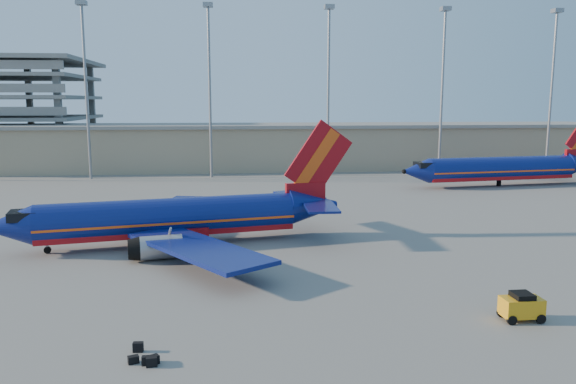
% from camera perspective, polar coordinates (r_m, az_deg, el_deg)
% --- Properties ---
extents(ground, '(220.00, 220.00, 0.00)m').
position_cam_1_polar(ground, '(51.33, -3.97, -5.23)').
color(ground, slate).
rests_on(ground, ground).
extents(terminal_building, '(122.00, 16.00, 8.50)m').
position_cam_1_polar(terminal_building, '(108.63, 0.37, 4.72)').
color(terminal_building, gray).
rests_on(terminal_building, ground).
extents(light_mast_row, '(101.60, 1.60, 28.65)m').
position_cam_1_polar(light_mast_row, '(96.03, -1.89, 12.04)').
color(light_mast_row, gray).
rests_on(light_mast_row, ground).
extents(aircraft_main, '(32.41, 30.88, 11.07)m').
position_cam_1_polar(aircraft_main, '(51.45, -11.10, -2.65)').
color(aircraft_main, navy).
rests_on(aircraft_main, ground).
extents(aircraft_second, '(34.41, 13.33, 11.68)m').
position_cam_1_polar(aircraft_second, '(91.88, 21.17, 2.26)').
color(aircraft_second, navy).
rests_on(aircraft_second, ground).
extents(baggage_tug, '(2.36, 1.45, 1.68)m').
position_cam_1_polar(baggage_tug, '(36.33, 22.64, -10.65)').
color(baggage_tug, orange).
rests_on(baggage_tug, ground).
extents(luggage_pile, '(1.62, 2.08, 0.51)m').
position_cam_1_polar(luggage_pile, '(29.79, -14.28, -16.00)').
color(luggage_pile, black).
rests_on(luggage_pile, ground).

